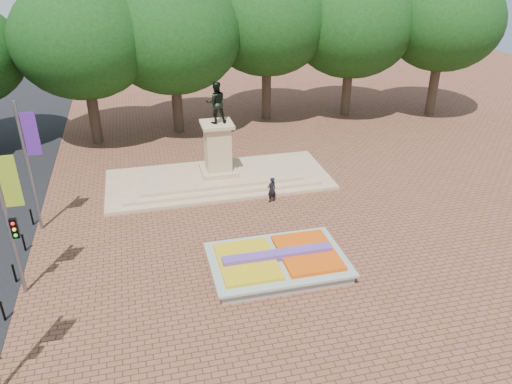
% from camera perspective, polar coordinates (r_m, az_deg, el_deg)
% --- Properties ---
extents(ground, '(90.00, 90.00, 0.00)m').
position_cam_1_polar(ground, '(25.07, -1.03, -6.44)').
color(ground, brown).
rests_on(ground, ground).
extents(flower_bed, '(6.30, 4.30, 0.91)m').
position_cam_1_polar(flower_bed, '(23.47, 2.54, -7.94)').
color(flower_bed, gray).
rests_on(flower_bed, ground).
extents(monument, '(14.00, 6.00, 6.40)m').
position_cam_1_polar(monument, '(31.56, -4.31, 2.71)').
color(monument, tan).
rests_on(monument, ground).
extents(tree_row_back, '(44.80, 8.80, 10.43)m').
position_cam_1_polar(tree_row_back, '(39.69, -3.78, 16.55)').
color(tree_row_back, '#35281D').
rests_on(tree_row_back, ground).
extents(banner_poles, '(0.88, 11.17, 7.00)m').
position_cam_1_polar(banner_poles, '(22.23, -26.52, -2.65)').
color(banner_poles, slate).
rests_on(banner_poles, ground).
extents(bollard_row, '(0.12, 13.12, 0.98)m').
position_cam_1_polar(bollard_row, '(23.91, -26.42, -10.04)').
color(bollard_row, black).
rests_on(bollard_row, ground).
extents(pedestrian, '(0.66, 0.54, 1.56)m').
position_cam_1_polar(pedestrian, '(29.00, 1.80, 0.26)').
color(pedestrian, black).
rests_on(pedestrian, ground).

